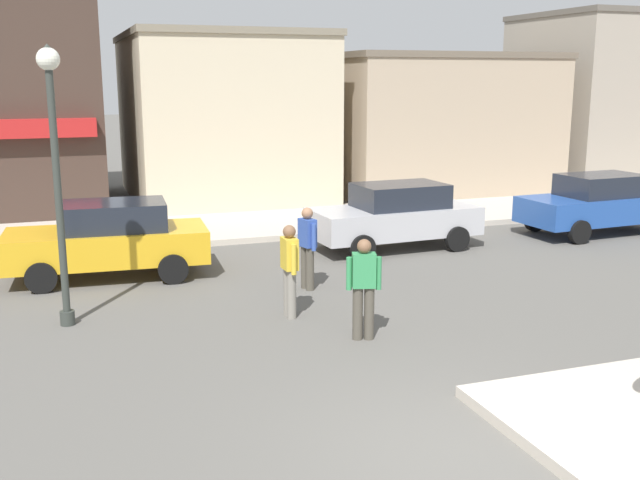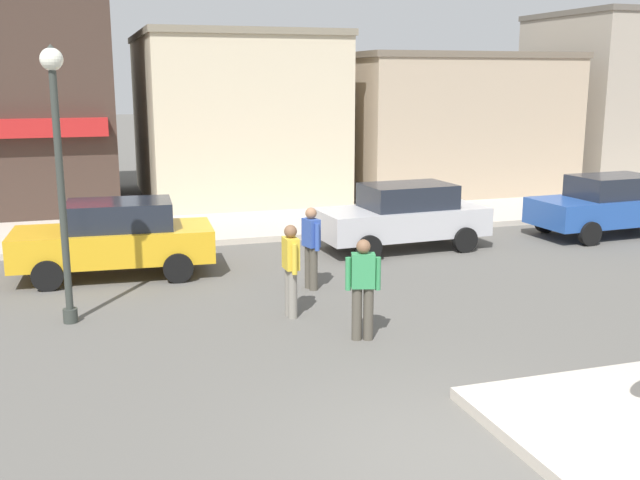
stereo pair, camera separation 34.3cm
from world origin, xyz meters
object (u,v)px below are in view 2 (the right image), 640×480
(parked_car_third, at_px, (609,204))
(pedestrian_kerb_side, at_px, (363,286))
(pedestrian_crossing_near, at_px, (311,245))
(lamp_post, at_px, (58,146))
(parked_car_second, at_px, (403,216))
(pedestrian_crossing_far, at_px, (291,268))
(parked_car_nearest, at_px, (115,237))

(parked_car_third, distance_m, pedestrian_kerb_side, 10.47)
(parked_car_third, distance_m, pedestrian_crossing_near, 9.18)
(lamp_post, bearing_deg, parked_car_second, 24.07)
(parked_car_second, height_order, pedestrian_crossing_near, pedestrian_crossing_near)
(parked_car_second, distance_m, pedestrian_crossing_far, 5.77)
(pedestrian_crossing_near, xyz_separation_m, pedestrian_crossing_far, (-0.83, -1.54, 0.00))
(parked_car_nearest, bearing_deg, pedestrian_crossing_far, -54.06)
(parked_car_nearest, relative_size, pedestrian_crossing_far, 2.55)
(parked_car_nearest, distance_m, parked_car_third, 12.38)
(parked_car_second, bearing_deg, pedestrian_crossing_far, -133.17)
(lamp_post, height_order, pedestrian_kerb_side, lamp_post)
(parked_car_third, bearing_deg, pedestrian_kerb_side, -148.37)
(lamp_post, relative_size, parked_car_second, 1.11)
(pedestrian_crossing_near, bearing_deg, lamp_post, -170.93)
(parked_car_third, bearing_deg, pedestrian_crossing_near, -164.20)
(lamp_post, height_order, pedestrian_crossing_near, lamp_post)
(lamp_post, height_order, parked_car_third, lamp_post)
(pedestrian_crossing_near, distance_m, pedestrian_crossing_far, 1.75)
(pedestrian_crossing_near, bearing_deg, pedestrian_crossing_far, -118.44)
(lamp_post, xyz_separation_m, parked_car_third, (13.29, 3.21, -2.15))
(lamp_post, xyz_separation_m, pedestrian_kerb_side, (4.37, -2.28, -2.09))
(pedestrian_crossing_near, xyz_separation_m, pedestrian_kerb_side, (-0.08, -2.99, 0.00))
(lamp_post, distance_m, parked_car_second, 8.56)
(parked_car_nearest, height_order, parked_car_second, same)
(pedestrian_crossing_far, bearing_deg, parked_car_second, 46.83)
(pedestrian_kerb_side, bearing_deg, lamp_post, 152.45)
(parked_car_nearest, distance_m, pedestrian_crossing_near, 4.17)
(pedestrian_kerb_side, bearing_deg, parked_car_nearest, 123.73)
(parked_car_nearest, height_order, parked_car_third, same)
(pedestrian_crossing_near, bearing_deg, parked_car_second, 40.60)
(lamp_post, bearing_deg, pedestrian_kerb_side, -27.55)
(parked_car_third, relative_size, pedestrian_kerb_side, 2.54)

